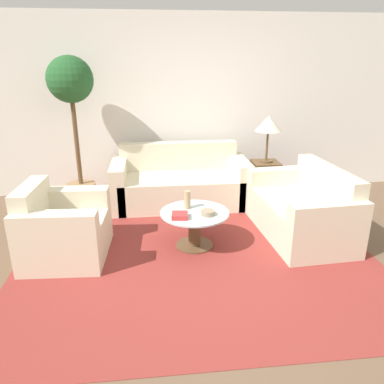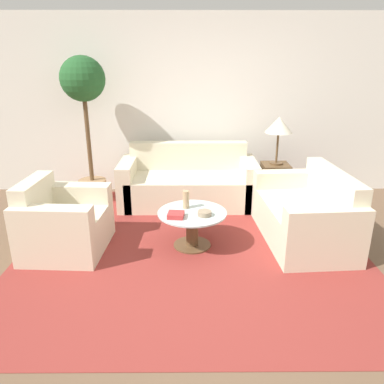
{
  "view_description": "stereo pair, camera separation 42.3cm",
  "coord_description": "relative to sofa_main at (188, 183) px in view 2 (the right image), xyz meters",
  "views": [
    {
      "loc": [
        -0.55,
        -2.96,
        1.98
      ],
      "look_at": [
        -0.1,
        1.0,
        0.55
      ],
      "focal_mm": 35.0,
      "sensor_mm": 36.0,
      "label": 1
    },
    {
      "loc": [
        -0.13,
        -2.99,
        1.98
      ],
      "look_at": [
        -0.1,
        1.0,
        0.55
      ],
      "focal_mm": 35.0,
      "sensor_mm": 36.0,
      "label": 2
    }
  ],
  "objects": [
    {
      "name": "book_stack",
      "position": [
        -0.13,
        -1.51,
        0.16
      ],
      "size": [
        0.18,
        0.17,
        0.05
      ],
      "rotation": [
        0.0,
        0.0,
        -0.1
      ],
      "color": "#BC3333",
      "rests_on": "coffee_table"
    },
    {
      "name": "armchair",
      "position": [
        -1.36,
        -1.43,
        0.01
      ],
      "size": [
        0.85,
        0.94,
        0.79
      ],
      "rotation": [
        0.0,
        0.0,
        1.52
      ],
      "color": "beige",
      "rests_on": "ground_plane"
    },
    {
      "name": "loveseat",
      "position": [
        1.37,
        -1.2,
        0.0
      ],
      "size": [
        0.92,
        1.5,
        0.81
      ],
      "rotation": [
        0.0,
        0.0,
        -1.5
      ],
      "color": "beige",
      "rests_on": "ground_plane"
    },
    {
      "name": "ground_plane",
      "position": [
        0.15,
        -2.12,
        -0.28
      ],
      "size": [
        14.0,
        14.0,
        0.0
      ],
      "primitive_type": "plane",
      "color": "brown"
    },
    {
      "name": "coffee_table",
      "position": [
        0.04,
        -1.37,
        -0.01
      ],
      "size": [
        0.75,
        0.75,
        0.41
      ],
      "color": "brown",
      "rests_on": "ground_plane"
    },
    {
      "name": "bowl",
      "position": [
        0.18,
        -1.47,
        0.16
      ],
      "size": [
        0.15,
        0.15,
        0.05
      ],
      "color": "gray",
      "rests_on": "coffee_table"
    },
    {
      "name": "sofa_main",
      "position": [
        0.0,
        0.0,
        0.0
      ],
      "size": [
        1.9,
        0.87,
        0.83
      ],
      "color": "beige",
      "rests_on": "ground_plane"
    },
    {
      "name": "wall_back",
      "position": [
        0.15,
        0.58,
        1.02
      ],
      "size": [
        10.0,
        0.06,
        2.6
      ],
      "color": "white",
      "rests_on": "ground_plane"
    },
    {
      "name": "vase",
      "position": [
        -0.02,
        -1.25,
        0.23
      ],
      "size": [
        0.07,
        0.07,
        0.2
      ],
      "color": "tan",
      "rests_on": "coffee_table"
    },
    {
      "name": "side_table",
      "position": [
        1.22,
        -0.07,
        0.01
      ],
      "size": [
        0.37,
        0.37,
        0.59
      ],
      "color": "brown",
      "rests_on": "ground_plane"
    },
    {
      "name": "table_lamp",
      "position": [
        1.22,
        -0.07,
        0.84
      ],
      "size": [
        0.37,
        0.37,
        0.65
      ],
      "color": "brown",
      "rests_on": "side_table"
    },
    {
      "name": "potted_plant",
      "position": [
        -1.4,
        0.08,
        1.14
      ],
      "size": [
        0.6,
        0.6,
        2.02
      ],
      "color": "#93704C",
      "rests_on": "ground_plane"
    },
    {
      "name": "rug",
      "position": [
        0.04,
        -1.37,
        -0.28
      ],
      "size": [
        3.7,
        3.58,
        0.01
      ],
      "color": "maroon",
      "rests_on": "ground_plane"
    }
  ]
}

